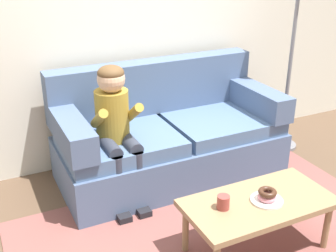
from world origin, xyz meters
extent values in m
plane|color=brown|center=(0.00, 0.00, 0.00)|extent=(10.00, 10.00, 0.00)
cube|color=silver|center=(0.00, 1.40, 1.40)|extent=(8.00, 0.10, 2.80)
cube|color=brown|center=(0.00, -0.25, 0.01)|extent=(2.75, 1.87, 0.01)
cube|color=slate|center=(0.10, 0.80, 0.19)|extent=(1.92, 0.90, 0.38)
cube|color=slate|center=(-0.38, 0.75, 0.44)|extent=(0.92, 0.74, 0.12)
cube|color=slate|center=(0.58, 0.75, 0.44)|extent=(0.92, 0.74, 0.12)
cube|color=slate|center=(0.10, 1.15, 0.73)|extent=(1.92, 0.20, 0.47)
cube|color=slate|center=(-0.76, 0.80, 0.61)|extent=(0.20, 0.90, 0.22)
cube|color=slate|center=(0.96, 0.80, 0.61)|extent=(0.20, 0.90, 0.22)
cube|color=#937551|center=(0.17, -0.36, 0.37)|extent=(0.99, 0.50, 0.04)
cylinder|color=#937551|center=(0.60, -0.56, 0.18)|extent=(0.04, 0.04, 0.35)
cylinder|color=#937551|center=(-0.26, -0.17, 0.18)|extent=(0.04, 0.04, 0.35)
cylinder|color=#937551|center=(0.60, -0.17, 0.18)|extent=(0.04, 0.04, 0.35)
cylinder|color=olive|center=(-0.44, 0.72, 0.70)|extent=(0.26, 0.26, 0.40)
sphere|color=#DBAD89|center=(-0.44, 0.70, 1.00)|extent=(0.21, 0.21, 0.21)
ellipsoid|color=brown|center=(-0.44, 0.70, 1.04)|extent=(0.20, 0.20, 0.12)
cylinder|color=#333847|center=(-0.52, 0.57, 0.51)|extent=(0.11, 0.30, 0.11)
cylinder|color=#333847|center=(-0.52, 0.42, 0.28)|extent=(0.09, 0.09, 0.44)
cube|color=black|center=(-0.52, 0.37, 0.03)|extent=(0.10, 0.20, 0.06)
cylinder|color=olive|center=(-0.57, 0.62, 0.74)|extent=(0.07, 0.29, 0.23)
cylinder|color=#333847|center=(-0.36, 0.57, 0.51)|extent=(0.11, 0.30, 0.11)
cylinder|color=#333847|center=(-0.36, 0.42, 0.28)|extent=(0.09, 0.09, 0.44)
cube|color=black|center=(-0.36, 0.37, 0.03)|extent=(0.10, 0.20, 0.06)
cylinder|color=olive|center=(-0.30, 0.62, 0.74)|extent=(0.07, 0.29, 0.23)
cylinder|color=white|center=(0.21, -0.39, 0.40)|extent=(0.21, 0.21, 0.01)
torus|color=pink|center=(0.21, -0.39, 0.42)|extent=(0.16, 0.16, 0.04)
torus|color=#422619|center=(0.21, -0.39, 0.46)|extent=(0.17, 0.17, 0.04)
cylinder|color=#993D38|center=(-0.09, -0.33, 0.44)|extent=(0.08, 0.08, 0.09)
cylinder|color=slate|center=(1.38, 0.83, 0.01)|extent=(0.30, 0.30, 0.03)
cylinder|color=slate|center=(1.38, 0.83, 0.88)|extent=(0.04, 0.04, 1.69)
camera|label=1|loc=(-1.38, -2.21, 1.94)|focal=45.73mm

